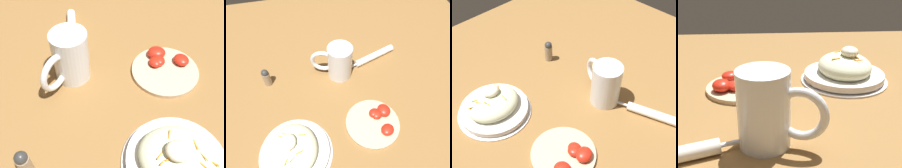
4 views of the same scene
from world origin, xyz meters
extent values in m
plane|color=olive|center=(0.00, 0.00, 0.00)|extent=(1.43, 1.43, 0.00)
cylinder|color=silver|center=(-0.18, 0.20, 0.00)|extent=(0.23, 0.23, 0.01)
cylinder|color=silver|center=(-0.18, 0.20, 0.02)|extent=(0.21, 0.21, 0.01)
ellipsoid|color=beige|center=(-0.18, 0.20, 0.04)|extent=(0.16, 0.14, 0.06)
cylinder|color=orange|center=(-0.22, 0.22, 0.07)|extent=(0.02, 0.01, 0.01)
cylinder|color=orange|center=(-0.14, 0.23, 0.07)|extent=(0.01, 0.02, 0.01)
cylinder|color=orange|center=(-0.21, 0.20, 0.07)|extent=(0.02, 0.02, 0.01)
cylinder|color=orange|center=(-0.24, 0.21, 0.06)|extent=(0.02, 0.01, 0.00)
cylinder|color=orange|center=(-0.20, 0.18, 0.07)|extent=(0.01, 0.02, 0.01)
cylinder|color=orange|center=(-0.15, 0.17, 0.07)|extent=(0.01, 0.02, 0.01)
cylinder|color=orange|center=(-0.14, 0.21, 0.07)|extent=(0.01, 0.02, 0.00)
cylinder|color=orange|center=(-0.16, 0.22, 0.07)|extent=(0.03, 0.02, 0.01)
cylinder|color=orange|center=(-0.18, 0.21, 0.07)|extent=(0.03, 0.01, 0.01)
cylinder|color=orange|center=(-0.16, 0.20, 0.07)|extent=(0.02, 0.02, 0.01)
ellipsoid|color=#EFEACC|center=(-0.17, 0.20, 0.08)|extent=(0.05, 0.04, 0.03)
cylinder|color=white|center=(0.10, -0.01, 0.07)|extent=(0.09, 0.09, 0.14)
cylinder|color=orange|center=(0.10, -0.01, 0.05)|extent=(0.08, 0.08, 0.09)
cylinder|color=white|center=(0.10, -0.01, 0.10)|extent=(0.08, 0.08, 0.01)
torus|color=white|center=(0.13, 0.05, 0.07)|extent=(0.05, 0.10, 0.10)
cylinder|color=silver|center=(0.12, -0.07, 0.01)|extent=(0.02, 0.04, 0.01)
cylinder|color=#D1B28E|center=(-0.14, -0.07, 0.01)|extent=(0.18, 0.18, 0.01)
ellipsoid|color=red|center=(-0.18, -0.10, 0.02)|extent=(0.06, 0.06, 0.02)
ellipsoid|color=red|center=(-0.11, -0.11, 0.02)|extent=(0.06, 0.05, 0.03)
ellipsoid|color=red|center=(-0.11, -0.08, 0.02)|extent=(0.04, 0.04, 0.02)
ellipsoid|color=red|center=(-0.12, -0.09, 0.02)|extent=(0.05, 0.05, 0.02)
camera|label=1|loc=(-0.09, 0.45, 0.54)|focal=43.42mm
camera|label=2|loc=(-0.42, 0.12, 0.65)|focal=33.77mm
camera|label=3|loc=(-0.47, -0.40, 0.73)|focal=49.20mm
camera|label=4|loc=(0.58, 0.00, 0.31)|focal=49.96mm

